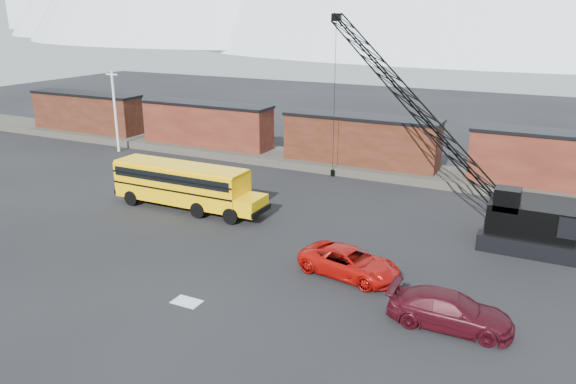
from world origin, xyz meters
name	(u,v)px	position (x,y,z in m)	size (l,w,h in m)	color
ground	(223,268)	(0.00, 0.00, 0.00)	(160.00, 160.00, 0.00)	black
gravel_berm	(360,167)	(0.00, 22.00, 0.35)	(120.00, 5.00, 0.70)	#4E4840
boxcar_west_far	(87,112)	(-32.00, 22.00, 2.76)	(13.70, 3.10, 4.17)	#582818
boxcar_west_near	(207,124)	(-16.00, 22.00, 2.76)	(13.70, 3.10, 4.17)	#451713
boxcar_mid	(361,140)	(0.00, 22.00, 2.76)	(13.70, 3.10, 4.17)	#582818
boxcar_east_near	(565,161)	(16.00, 22.00, 2.76)	(13.70, 3.10, 4.17)	#451713
utility_pole	(115,110)	(-24.00, 18.00, 4.15)	(1.40, 0.24, 8.00)	silver
snow_patch	(187,302)	(0.50, -4.00, 0.01)	(1.40, 0.90, 0.02)	silver
school_bus	(185,184)	(-7.62, 7.00, 1.79)	(11.65, 2.65, 3.19)	#FFB705
red_pickup	(350,262)	(6.49, 2.20, 0.76)	(2.51, 5.44, 1.51)	#AD0C08
maroon_suv	(450,311)	(12.24, -0.58, 0.79)	(2.22, 5.46, 1.58)	#3C0A13
crawler_crane	(409,100)	(5.82, 14.93, 7.57)	(19.33, 11.06, 13.43)	black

